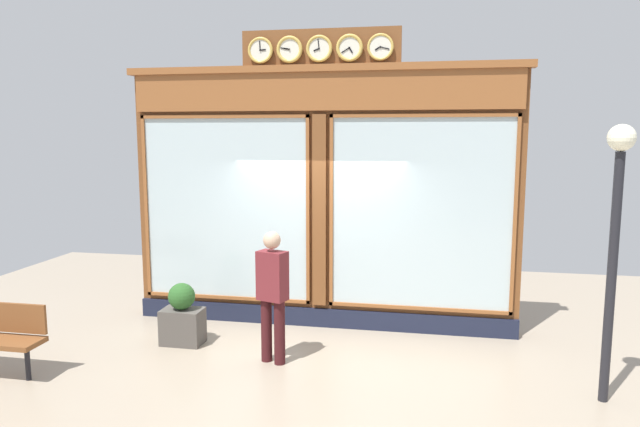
# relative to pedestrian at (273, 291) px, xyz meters

# --- Properties ---
(ground_plane) EXTENTS (14.00, 14.00, 0.00)m
(ground_plane) POSITION_rel_pedestrian_xyz_m (-0.33, 1.33, -0.93)
(ground_plane) COLOR gray
(shop_facade) EXTENTS (5.85, 0.42, 4.36)m
(shop_facade) POSITION_rel_pedestrian_xyz_m (-0.33, -1.60, 1.03)
(shop_facade) COLOR brown
(shop_facade) RESTS_ON ground_plane
(pedestrian) EXTENTS (0.41, 0.33, 1.69)m
(pedestrian) POSITION_rel_pedestrian_xyz_m (0.00, 0.00, 0.00)
(pedestrian) COLOR #3A1316
(pedestrian) RESTS_ON ground_plane
(street_lamp) EXTENTS (0.28, 0.28, 2.99)m
(street_lamp) POSITION_rel_pedestrian_xyz_m (-3.82, 0.35, 1.09)
(street_lamp) COLOR black
(street_lamp) RESTS_ON ground_plane
(planter_box) EXTENTS (0.56, 0.36, 0.49)m
(planter_box) POSITION_rel_pedestrian_xyz_m (1.40, -0.39, -0.68)
(planter_box) COLOR #4C4742
(planter_box) RESTS_ON ground_plane
(planter_shrub) EXTENTS (0.37, 0.37, 0.37)m
(planter_shrub) POSITION_rel_pedestrian_xyz_m (1.40, -0.39, -0.26)
(planter_shrub) COLOR #285623
(planter_shrub) RESTS_ON planter_box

